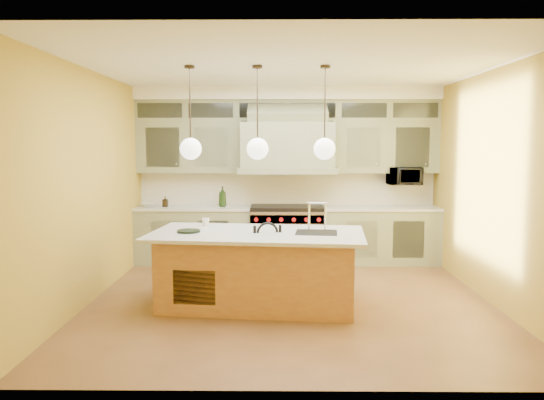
{
  "coord_description": "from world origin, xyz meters",
  "views": [
    {
      "loc": [
        -0.16,
        -6.57,
        1.97
      ],
      "look_at": [
        -0.24,
        0.7,
        1.21
      ],
      "focal_mm": 35.0,
      "sensor_mm": 36.0,
      "label": 1
    }
  ],
  "objects_px": {
    "microwave": "(404,176)",
    "kitchen_island": "(258,268)",
    "counter_stool": "(270,262)",
    "range": "(287,234)"
  },
  "relations": [
    {
      "from": "range",
      "to": "counter_stool",
      "type": "relative_size",
      "value": 1.14
    },
    {
      "from": "microwave",
      "to": "kitchen_island",
      "type": "bearing_deg",
      "value": -133.48
    },
    {
      "from": "kitchen_island",
      "to": "microwave",
      "type": "relative_size",
      "value": 4.93
    },
    {
      "from": "range",
      "to": "kitchen_island",
      "type": "bearing_deg",
      "value": -99.47
    },
    {
      "from": "microwave",
      "to": "counter_stool",
      "type": "bearing_deg",
      "value": -129.43
    },
    {
      "from": "range",
      "to": "counter_stool",
      "type": "bearing_deg",
      "value": -95.59
    },
    {
      "from": "kitchen_island",
      "to": "counter_stool",
      "type": "bearing_deg",
      "value": -49.04
    },
    {
      "from": "range",
      "to": "kitchen_island",
      "type": "distance_m",
      "value": 2.4
    },
    {
      "from": "range",
      "to": "kitchen_island",
      "type": "xyz_separation_m",
      "value": [
        -0.39,
        -2.37,
        -0.01
      ]
    },
    {
      "from": "range",
      "to": "kitchen_island",
      "type": "height_order",
      "value": "kitchen_island"
    }
  ]
}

